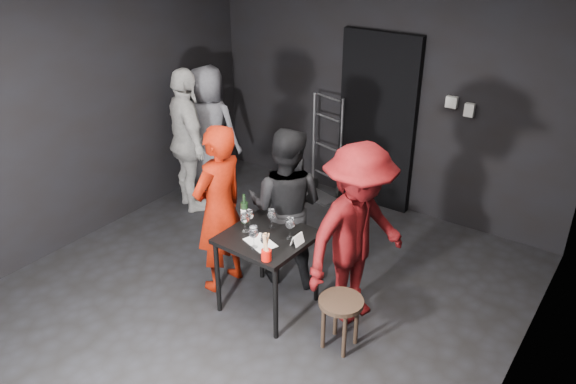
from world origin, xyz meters
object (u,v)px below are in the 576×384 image
Objects in this scene: breadstick_cup at (266,247)px; bystander_grey at (208,125)px; woman_black at (286,203)px; wine_bottle at (244,212)px; tasting_table at (267,245)px; server_red at (219,202)px; man_maroon at (358,226)px; bystander_cream at (187,131)px; stool at (341,309)px; hand_truck at (324,179)px.

bystander_grey is at bearing 141.26° from breadstick_cup.
woman_black is 0.44m from wine_bottle.
tasting_table is at bearing 126.02° from breadstick_cup.
server_red reaches higher than woman_black.
man_maroon is at bearing 53.25° from breadstick_cup.
server_red is 6.45× the size of wine_bottle.
bystander_cream reaches higher than man_maroon.
stool is at bearing 130.80° from woman_black.
server_red is 6.87× the size of breadstick_cup.
man_maroon reaches higher than bystander_grey.
tasting_table is 0.38m from wine_bottle.
bystander_cream is at bearing 148.43° from breadstick_cup.
hand_truck is 2.46m from man_maroon.
woman_black is 0.86m from man_maroon.
bystander_cream is at bearing 149.84° from wine_bottle.
woman_black is at bearing -54.48° from hand_truck.
woman_black is at bearing 96.54° from man_maroon.
man_maroon is at bearing 25.45° from tasting_table.
tasting_table is at bearing -55.20° from hand_truck.
stool is 1.69× the size of wine_bottle.
man_maroon is 1.05m from wine_bottle.
bystander_cream is at bearing -118.84° from hand_truck.
man_maroon is at bearing 104.62° from stool.
wine_bottle is at bearing 125.94° from bystander_grey.
server_red reaches higher than wine_bottle.
server_red is 1.31m from man_maroon.
server_red is at bearing 177.39° from tasting_table.
stool is 3.01m from bystander_cream.
tasting_table is 2.87× the size of breadstick_cup.
breadstick_cup is (2.14, -1.32, -0.13)m from bystander_cream.
man_maroon is (0.70, 0.33, 0.27)m from tasting_table.
man_maroon is 6.60× the size of wine_bottle.
stool is at bearing 136.16° from bystander_grey.
tasting_table is 0.42× the size of server_red.
bystander_cream is (-1.92, 1.01, 0.35)m from tasting_table.
hand_truck is at bearing -88.50° from woman_black.
breadstick_cup is at bearing 71.06° from server_red.
stool is at bearing 88.96° from server_red.
hand_truck reaches higher than wine_bottle.
tasting_table is 2.59m from bystander_grey.
bystander_grey is 2.95m from breadstick_cup.
woman_black is (0.43, 0.45, -0.08)m from server_red.
wine_bottle is (1.61, -0.93, -0.14)m from bystander_cream.
wine_bottle reaches higher than stool.
hand_truck is at bearing 111.45° from breadstick_cup.
man_maroon reaches higher than server_red.
woman_black reaches higher than stool.
bystander_cream is (-2.73, 1.10, 0.62)m from stool.
bystander_grey reaches higher than stool.
tasting_table is 0.38× the size of bystander_cream.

